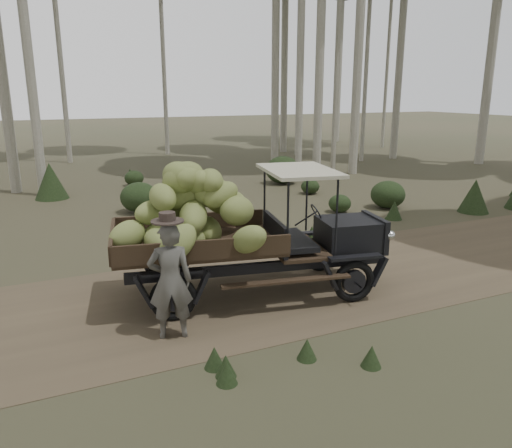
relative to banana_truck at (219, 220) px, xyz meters
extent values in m
plane|color=#473D2B|center=(0.56, 0.07, -1.39)|extent=(120.00, 120.00, 0.00)
cube|color=brown|center=(0.56, 0.07, -1.38)|extent=(70.00, 4.00, 0.01)
cube|color=black|center=(2.31, -0.38, -0.42)|extent=(1.12, 1.08, 0.53)
cube|color=black|center=(2.83, -0.48, -0.42)|extent=(0.27, 0.97, 0.60)
cube|color=black|center=(0.97, -0.13, -0.32)|extent=(0.33, 1.35, 0.53)
cube|color=#38281C|center=(-0.36, 0.12, -0.42)|extent=(2.99, 2.22, 0.08)
cube|color=#38281C|center=(-0.20, 0.98, -0.24)|extent=(2.67, 0.56, 0.31)
cube|color=#38281C|center=(-0.52, -0.74, -0.24)|extent=(2.67, 0.56, 0.31)
cube|color=#38281C|center=(-1.69, 0.37, -0.24)|extent=(0.38, 1.72, 0.31)
cube|color=beige|center=(1.38, -0.21, 0.76)|extent=(1.40, 1.82, 0.06)
cube|color=black|center=(0.71, 0.29, -0.79)|extent=(4.39, 0.92, 0.17)
cube|color=black|center=(0.57, -0.43, -0.79)|extent=(4.39, 0.92, 0.17)
torus|color=black|center=(2.26, 0.41, -1.02)|extent=(0.75, 0.27, 0.74)
torus|color=black|center=(1.97, -1.11, -1.02)|extent=(0.75, 0.27, 0.74)
torus|color=black|center=(-0.69, 0.97, -1.02)|extent=(0.75, 0.27, 0.74)
torus|color=black|center=(-0.98, -0.55, -1.02)|extent=(0.75, 0.27, 0.74)
sphere|color=beige|center=(2.99, -0.07, -0.37)|extent=(0.17, 0.17, 0.17)
sphere|color=beige|center=(2.83, -0.92, -0.37)|extent=(0.17, 0.17, 0.17)
ellipsoid|color=olive|center=(-0.17, 0.15, -0.22)|extent=(0.62, 0.88, 0.51)
ellipsoid|color=olive|center=(0.35, 0.54, 0.12)|extent=(0.84, 0.56, 0.46)
ellipsoid|color=olive|center=(-0.09, 0.11, 0.46)|extent=(0.89, 0.84, 0.56)
ellipsoid|color=olive|center=(-0.45, 0.10, 0.72)|extent=(0.73, 0.71, 0.42)
ellipsoid|color=olive|center=(-0.95, 0.05, -0.19)|extent=(0.88, 0.79, 0.60)
ellipsoid|color=olive|center=(-0.57, 0.47, 0.12)|extent=(0.77, 0.38, 0.61)
ellipsoid|color=olive|center=(-0.01, -0.13, 0.45)|extent=(0.77, 0.50, 0.58)
ellipsoid|color=olive|center=(-0.31, 0.12, 0.63)|extent=(0.43, 0.80, 0.59)
ellipsoid|color=olive|center=(-0.63, -0.07, -0.19)|extent=(0.83, 0.89, 0.50)
ellipsoid|color=olive|center=(-0.47, -0.10, 0.13)|extent=(0.72, 0.98, 0.66)
ellipsoid|color=olive|center=(-0.92, 0.03, 0.46)|extent=(0.42, 0.70, 0.52)
ellipsoid|color=olive|center=(-0.58, 0.20, 0.74)|extent=(0.71, 0.84, 0.52)
ellipsoid|color=olive|center=(-0.56, 0.61, -0.21)|extent=(0.86, 0.89, 0.59)
ellipsoid|color=olive|center=(0.20, -0.29, 0.20)|extent=(0.80, 0.68, 0.59)
ellipsoid|color=olive|center=(-0.03, 0.20, 0.39)|extent=(0.81, 0.79, 0.56)
ellipsoid|color=olive|center=(-0.14, -0.03, 0.67)|extent=(0.52, 0.70, 0.42)
ellipsoid|color=olive|center=(-1.04, -0.33, -0.21)|extent=(0.75, 0.97, 0.62)
ellipsoid|color=olive|center=(-1.02, 0.25, 0.18)|extent=(0.90, 0.77, 0.45)
ellipsoid|color=olive|center=(-0.71, 0.22, 0.40)|extent=(0.78, 0.54, 0.45)
ellipsoid|color=olive|center=(-0.54, 0.17, 0.71)|extent=(0.91, 0.67, 0.72)
ellipsoid|color=olive|center=(-1.50, 0.07, -0.12)|extent=(0.88, 0.72, 0.67)
ellipsoid|color=olive|center=(0.42, 0.42, 0.14)|extent=(0.77, 0.78, 0.50)
ellipsoid|color=olive|center=(-0.37, 0.23, 0.42)|extent=(0.83, 0.62, 0.48)
ellipsoid|color=olive|center=(-0.53, 0.29, 0.68)|extent=(0.90, 0.93, 0.70)
ellipsoid|color=olive|center=(-0.91, -0.71, -0.09)|extent=(0.94, 0.78, 0.73)
ellipsoid|color=olive|center=(0.14, -0.91, -0.11)|extent=(0.70, 0.89, 0.68)
imported|color=#504F4A|center=(-1.13, -1.05, -0.53)|extent=(0.70, 0.54, 1.71)
cylinder|color=#352A25|center=(-1.13, -1.05, 0.35)|extent=(0.55, 0.55, 0.02)
cylinder|color=#352A25|center=(-1.13, -1.05, 0.41)|extent=(0.27, 0.27, 0.14)
cylinder|color=#B2AD9E|center=(10.93, 16.92, 6.49)|extent=(0.37, 0.37, 15.76)
cylinder|color=#B2AD9E|center=(17.22, 22.60, 6.33)|extent=(0.32, 0.32, 15.43)
cylinder|color=#B2AD9E|center=(10.80, 18.47, 6.82)|extent=(0.38, 0.38, 16.42)
ellipsoid|color=#233319|center=(0.03, 6.84, -0.94)|extent=(1.10, 1.10, 0.88)
cone|color=#233319|center=(-2.06, 10.90, -1.13)|extent=(0.45, 0.45, 0.50)
ellipsoid|color=#233319|center=(0.72, 11.18, -1.10)|extent=(0.71, 0.71, 0.57)
ellipsoid|color=#233319|center=(6.99, 4.27, -0.96)|extent=(1.03, 1.03, 0.83)
cone|color=#233319|center=(-2.22, 9.95, -0.79)|extent=(1.07, 1.07, 1.19)
ellipsoid|color=#233319|center=(5.36, 4.40, -1.12)|extent=(0.66, 0.66, 0.52)
cone|color=#233319|center=(0.79, 12.31, -1.14)|extent=(0.44, 0.44, 0.49)
cone|color=#233319|center=(2.36, 7.07, -1.11)|extent=(0.49, 0.49, 0.55)
ellipsoid|color=#233319|center=(5.96, 7.11, -1.13)|extent=(0.63, 0.63, 0.51)
cone|color=#233319|center=(6.28, 3.09, -1.13)|extent=(0.46, 0.46, 0.51)
cone|color=#233319|center=(8.96, 2.80, -0.90)|extent=(0.88, 0.88, 0.98)
ellipsoid|color=#233319|center=(6.00, 9.26, -0.85)|extent=(1.30, 1.30, 1.04)
cone|color=#233319|center=(-0.54, 2.54, -1.24)|extent=(0.27, 0.27, 0.30)
cone|color=#233319|center=(3.28, 2.47, -1.24)|extent=(0.27, 0.27, 0.30)
cone|color=#233319|center=(-0.87, -2.11, -1.24)|extent=(0.27, 0.27, 0.30)
cone|color=#233319|center=(-0.81, -2.36, -1.24)|extent=(0.27, 0.27, 0.30)
cone|color=#233319|center=(5.47, 2.45, -1.24)|extent=(0.27, 0.27, 0.30)
cone|color=#233319|center=(3.66, 2.51, -1.24)|extent=(0.27, 0.27, 0.30)
cone|color=#233319|center=(0.87, 2.24, -1.24)|extent=(0.27, 0.27, 0.30)
cone|color=#233319|center=(-0.86, -2.51, -1.24)|extent=(0.27, 0.27, 0.30)
cone|color=#233319|center=(1.37, 2.57, -1.24)|extent=(0.27, 0.27, 0.30)
cone|color=#233319|center=(-1.29, 2.44, -1.24)|extent=(0.27, 0.27, 0.30)
cone|color=#233319|center=(3.75, 2.64, -1.24)|extent=(0.27, 0.27, 0.30)
cone|color=#233319|center=(0.32, -2.41, -1.24)|extent=(0.27, 0.27, 0.30)
cone|color=#233319|center=(2.94, 2.19, -1.24)|extent=(0.27, 0.27, 0.30)
cone|color=#233319|center=(1.52, 2.25, -1.24)|extent=(0.27, 0.27, 0.30)
cone|color=#233319|center=(0.99, -2.91, -1.24)|extent=(0.27, 0.27, 0.30)
camera|label=1|loc=(-2.75, -7.55, 2.08)|focal=35.00mm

